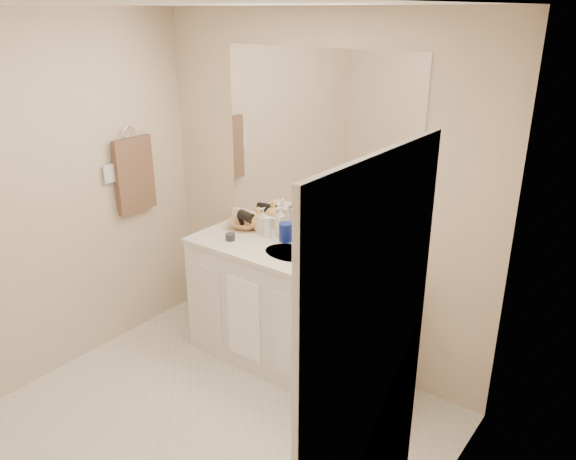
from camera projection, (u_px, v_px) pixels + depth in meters
The scene contains 29 objects.
floor at pixel (188, 446), 3.28m from camera, with size 2.60×2.60×0.00m, color beige.
ceiling at pixel (151, 4), 2.40m from camera, with size 2.60×2.60×0.02m, color white.
wall_back at pixel (317, 195), 3.81m from camera, with size 2.60×0.02×2.40m, color beige.
wall_left at pixel (33, 208), 3.56m from camera, with size 0.02×2.60×2.40m, color beige.
wall_right at pixel (408, 345), 2.11m from camera, with size 0.02×2.60×2.40m, color beige.
vanity_cabinet at pixel (292, 312), 3.89m from camera, with size 1.50×0.55×0.85m, color silver.
countertop at pixel (293, 254), 3.72m from camera, with size 1.52×0.57×0.03m, color silver.
backsplash at pixel (315, 234), 3.90m from camera, with size 1.52×0.03×0.08m, color white.
sink_basin at pixel (291, 254), 3.71m from camera, with size 0.37×0.37×0.02m, color beige.
faucet at pixel (306, 237), 3.82m from camera, with size 0.02×0.02×0.11m, color silver.
mirror at pixel (317, 143), 3.67m from camera, with size 1.48×0.01×1.20m, color white.
blue_mug at pixel (286, 232), 3.87m from camera, with size 0.09×0.09×0.13m, color navy.
tan_cup at pixel (323, 248), 3.65m from camera, with size 0.07×0.07×0.10m, color #CEAE91.
toothbrush at pixel (325, 234), 3.60m from camera, with size 0.01×0.01×0.18m, color #DA399E.
mouthwash_bottle at pixel (348, 254), 3.49m from camera, with size 0.07×0.07×0.16m, color #0EA4AB.
soap_dish at pixel (328, 275), 3.37m from camera, with size 0.10×0.08×0.01m, color silver.
green_soap at pixel (328, 273), 3.37m from camera, with size 0.07×0.05×0.03m, color #7EE237.
orange_comb at pixel (304, 273), 3.42m from camera, with size 0.13×0.03×0.01m, color #FFAC1A.
dark_jar at pixel (230, 237), 3.89m from camera, with size 0.07×0.07×0.05m, color #28292D.
extra_white_bottle at pixel (267, 228), 3.91m from camera, with size 0.05×0.05×0.15m, color silver.
soap_bottle_white at pixel (281, 221), 3.95m from camera, with size 0.08×0.08×0.21m, color silver.
soap_bottle_cream at pixel (263, 220), 4.00m from camera, with size 0.08×0.09×0.19m, color beige.
soap_bottle_yellow at pixel (259, 218), 4.06m from camera, with size 0.13×0.13×0.17m, color #F0BD5D.
wicker_basket at pixel (245, 224), 4.12m from camera, with size 0.24×0.24×0.06m, color #A36E41.
hair_dryer at pixel (247, 216), 4.09m from camera, with size 0.07×0.07×0.15m, color black.
towel_ring at pixel (129, 134), 4.00m from camera, with size 0.11×0.11×0.01m, color silver.
hand_towel at pixel (135, 175), 4.09m from camera, with size 0.04×0.32×0.55m, color #3E2B21.
switch_plate at pixel (109, 174), 3.94m from camera, with size 0.01×0.09×0.13m, color silver.
door at pixel (363, 430), 1.97m from camera, with size 0.02×0.82×2.00m, color white.
Camera 1 is at (2.02, -1.72, 2.38)m, focal length 35.00 mm.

